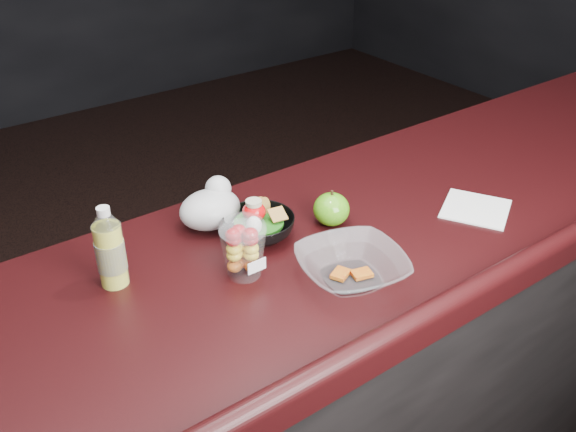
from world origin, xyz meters
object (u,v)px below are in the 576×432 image
at_px(snack_bowl, 258,225).
at_px(takeout_bowl, 352,267).
at_px(fruit_cup, 243,246).
at_px(lemonade_bottle, 110,253).
at_px(green_apple, 331,209).

height_order(snack_bowl, takeout_bowl, snack_bowl).
bearing_deg(fruit_cup, takeout_bowl, -39.23).
xyz_separation_m(lemonade_bottle, fruit_cup, (0.24, -0.14, -0.00)).
bearing_deg(snack_bowl, green_apple, -18.05).
height_order(lemonade_bottle, green_apple, lemonade_bottle).
distance_m(green_apple, snack_bowl, 0.19).
bearing_deg(lemonade_bottle, green_apple, -9.34).
height_order(lemonade_bottle, snack_bowl, lemonade_bottle).
relative_size(lemonade_bottle, green_apple, 2.02).
bearing_deg(green_apple, lemonade_bottle, 170.66).
bearing_deg(fruit_cup, snack_bowl, 44.41).
distance_m(lemonade_bottle, snack_bowl, 0.36).
bearing_deg(green_apple, takeout_bowl, -118.19).
bearing_deg(green_apple, fruit_cup, -170.03).
bearing_deg(snack_bowl, fruit_cup, -135.59).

